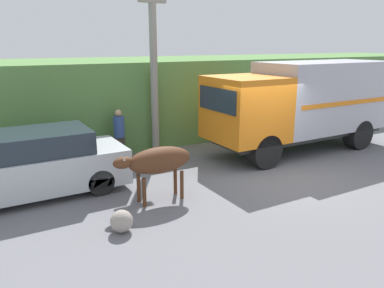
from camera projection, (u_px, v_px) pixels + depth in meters
The scene contains 8 objects.
ground_plane at pixel (277, 174), 10.81m from camera, with size 60.00×60.00×0.00m, color slate.
hillside_embankment at pixel (169, 94), 16.22m from camera, with size 32.00×5.73×3.04m.
cargo_truck at pixel (304, 102), 12.83m from camera, with size 6.97×2.25×3.05m.
brown_cow at pixel (158, 161), 8.76m from camera, with size 1.92×0.62×1.32m.
parked_suv at pixel (38, 164), 9.19m from camera, with size 4.26×1.86×1.61m.
pedestrian_on_hill at pixel (119, 133), 11.92m from camera, with size 0.35×0.35×1.65m.
utility_pole at pixel (154, 67), 12.18m from camera, with size 0.90×0.24×5.61m.
roadside_rock at pixel (122, 221), 7.45m from camera, with size 0.45×0.45×0.45m.
Camera 1 is at (-7.23, -7.63, 3.65)m, focal length 35.00 mm.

